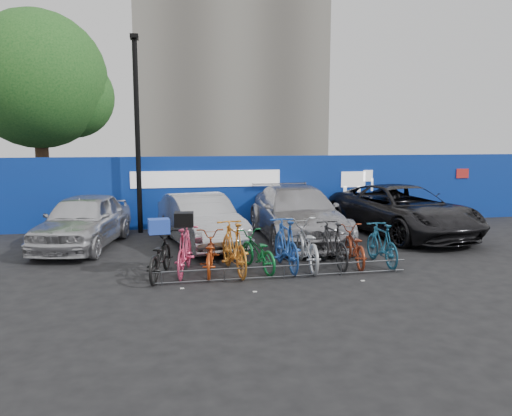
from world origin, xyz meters
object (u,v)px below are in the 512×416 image
object	(u,v)px
car_3	(402,210)
bike_5	(286,244)
bike_6	(306,244)
bike_7	(332,244)
car_1	(200,220)
bike_0	(160,256)
car_0	(83,220)
bike_3	(234,247)
bike_9	(382,244)
tree	(44,84)
lamppost	(137,129)
bike_2	(209,253)
bike_1	(185,250)
bike_rack	(284,271)
bike_4	(257,251)
car_2	(297,213)
bike_8	(354,246)

from	to	relation	value
car_3	bike_5	world-z (taller)	car_3
bike_6	bike_7	distance (m)	0.64
car_1	bike_0	size ratio (longest dim) A/B	2.33
car_0	bike_5	bearing A→B (deg)	-22.47
car_1	bike_3	world-z (taller)	car_1
car_0	bike_0	xyz separation A→B (m)	(2.04, -3.52, -0.26)
bike_9	tree	bearing A→B (deg)	-46.32
lamppost	bike_6	size ratio (longest dim) A/B	2.91
bike_2	bike_9	bearing A→B (deg)	-172.49
tree	bike_0	xyz separation A→B (m)	(4.15, -10.04, -4.58)
bike_1	bike_5	size ratio (longest dim) A/B	0.91
car_1	bike_1	world-z (taller)	car_1
bike_rack	car_0	size ratio (longest dim) A/B	1.28
bike_3	bike_7	xyz separation A→B (m)	(2.36, 0.12, -0.05)
bike_0	bike_4	size ratio (longest dim) A/B	1.09
car_3	bike_9	distance (m)	4.03
bike_7	bike_1	bearing A→B (deg)	-2.94
car_1	bike_7	size ratio (longest dim) A/B	2.38
car_3	bike_5	distance (m)	5.65
lamppost	bike_0	bearing A→B (deg)	-83.92
bike_3	bike_4	xyz separation A→B (m)	(0.56, 0.12, -0.15)
bike_6	bike_9	distance (m)	1.86
tree	car_2	size ratio (longest dim) A/B	1.43
car_2	bike_1	xyz separation A→B (m)	(-3.49, -3.19, -0.25)
bike_3	bike_5	bearing A→B (deg)	178.38
bike_9	bike_rack	bearing A→B (deg)	15.46
car_3	bike_1	size ratio (longest dim) A/B	3.08
bike_0	bike_1	size ratio (longest dim) A/B	1.03
car_2	bike_8	distance (m)	3.22
bike_6	bike_1	bearing A→B (deg)	4.04
bike_9	bike_0	bearing A→B (deg)	1.32
tree	car_1	xyz separation A→B (m)	(5.30, -6.91, -4.36)
bike_9	car_2	bearing A→B (deg)	-69.87
lamppost	bike_2	bearing A→B (deg)	-72.47
bike_rack	bike_8	world-z (taller)	bike_8
tree	lamppost	size ratio (longest dim) A/B	1.28
bike_7	bike_5	bearing A→B (deg)	-2.22
bike_1	car_1	bearing A→B (deg)	-89.45
bike_rack	bike_6	size ratio (longest dim) A/B	2.67
bike_5	bike_8	distance (m)	1.68
bike_5	bike_7	distance (m)	1.13
car_2	car_3	xyz separation A→B (m)	(3.41, 0.07, -0.01)
car_2	bike_2	distance (m)	4.39
bike_3	bike_4	world-z (taller)	bike_3
lamppost	bike_7	xyz separation A→B (m)	(4.56, -5.25, -2.72)
bike_0	bike_7	distance (m)	3.99
bike_6	bike_rack	bearing A→B (deg)	51.15
tree	bike_7	distance (m)	13.59
bike_1	bike_6	distance (m)	2.81
car_2	car_3	bearing A→B (deg)	2.52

